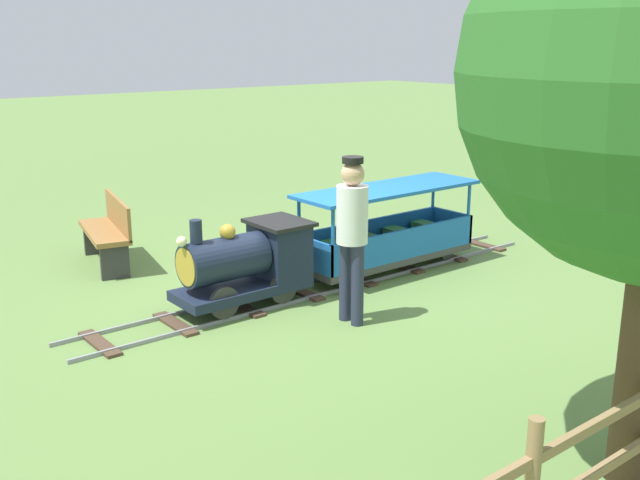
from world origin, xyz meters
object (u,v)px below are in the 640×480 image
Objects in this scene: conductor_person at (352,227)px; park_bench at (108,232)px; locomotive at (248,261)px; passenger_car at (387,236)px.

park_bench is at bearing 18.17° from conductor_person.
locomotive reaches higher than park_bench.
park_bench is (3.25, 1.07, -0.54)m from conductor_person.
locomotive is 0.89× the size of conductor_person.
conductor_person is 3.46m from park_bench.
conductor_person reaches higher than park_bench.
passenger_car is 3.36m from park_bench.
passenger_car is 1.45× the size of conductor_person.
park_bench is (2.27, 2.47, -0.01)m from passenger_car.
locomotive is 1.94m from passenger_car.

